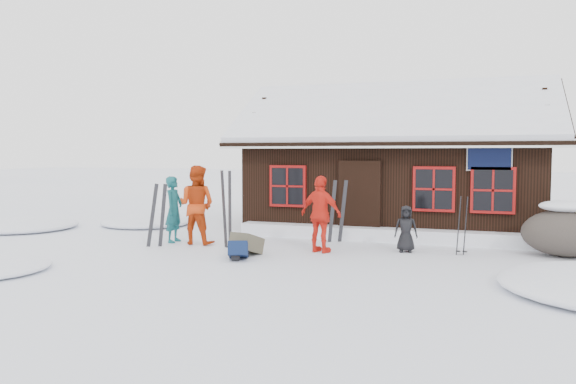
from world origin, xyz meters
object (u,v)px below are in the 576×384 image
at_px(skier_orange_right, 321,214).
at_px(backpack_olive, 247,247).
at_px(skier_crouched, 406,229).
at_px(ski_pair_left, 157,216).
at_px(skier_teal, 174,209).
at_px(boulder, 567,231).
at_px(backpack_blue, 238,253).
at_px(ski_poles, 462,227).
at_px(skier_orange_left, 197,205).

bearing_deg(skier_orange_right, backpack_olive, 47.04).
xyz_separation_m(skier_crouched, backpack_olive, (-3.27, -1.56, -0.36)).
distance_m(ski_pair_left, backpack_olive, 2.58).
bearing_deg(skier_crouched, skier_teal, 175.16).
xyz_separation_m(skier_teal, skier_crouched, (5.74, 0.46, -0.30)).
bearing_deg(skier_teal, boulder, -87.22).
xyz_separation_m(boulder, backpack_blue, (-6.62, -2.68, -0.41)).
height_order(skier_crouched, ski_pair_left, ski_pair_left).
bearing_deg(skier_teal, ski_poles, -89.68).
height_order(skier_teal, ski_poles, skier_teal).
height_order(skier_orange_right, backpack_blue, skier_orange_right).
height_order(skier_orange_right, backpack_olive, skier_orange_right).
bearing_deg(skier_crouched, skier_orange_left, 176.57).
distance_m(skier_orange_right, ski_poles, 3.13).
height_order(boulder, backpack_blue, boulder).
xyz_separation_m(skier_teal, ski_poles, (6.96, 0.49, -0.20)).
bearing_deg(backpack_olive, skier_teal, 169.49).
height_order(ski_poles, backpack_olive, ski_poles).
distance_m(ski_poles, backpack_olive, 4.79).
bearing_deg(skier_orange_right, skier_crouched, -142.72).
height_order(boulder, ski_pair_left, ski_pair_left).
relative_size(skier_orange_right, boulder, 0.93).
bearing_deg(boulder, skier_orange_right, -166.30).
bearing_deg(skier_orange_right, boulder, -149.95).
relative_size(skier_orange_left, backpack_blue, 3.62).
bearing_deg(ski_pair_left, skier_teal, 78.94).
height_order(skier_teal, boulder, skier_teal).
bearing_deg(boulder, ski_poles, -165.85).
distance_m(skier_orange_right, boulder, 5.37).
relative_size(ski_pair_left, ski_poles, 1.17).
relative_size(skier_orange_right, ski_poles, 1.30).
bearing_deg(ski_pair_left, skier_orange_left, 33.80).
relative_size(skier_orange_right, backpack_olive, 2.68).
distance_m(skier_orange_left, backpack_olive, 2.21).
xyz_separation_m(skier_orange_left, backpack_blue, (1.83, -1.58, -0.83)).
bearing_deg(skier_crouched, backpack_blue, -156.28).
bearing_deg(skier_orange_left, backpack_blue, 140.44).
bearing_deg(boulder, backpack_blue, -157.92).
bearing_deg(backpack_olive, skier_orange_right, 44.11).
height_order(skier_orange_right, ski_pair_left, skier_orange_right).
height_order(skier_teal, ski_pair_left, skier_teal).
relative_size(boulder, backpack_blue, 3.48).
xyz_separation_m(skier_orange_left, boulder, (8.45, 1.11, -0.42)).
relative_size(ski_pair_left, backpack_olive, 2.41).
distance_m(skier_orange_right, backpack_olive, 1.83).
relative_size(skier_orange_left, skier_crouched, 1.83).
bearing_deg(ski_poles, skier_crouched, -178.72).
bearing_deg(skier_orange_left, skier_teal, -4.63).
xyz_separation_m(skier_crouched, ski_pair_left, (-5.76, -1.20, 0.21)).
relative_size(ski_poles, backpack_olive, 2.06).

